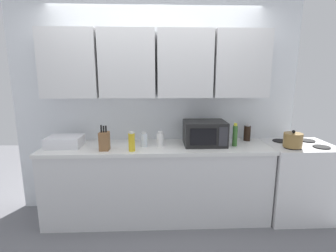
% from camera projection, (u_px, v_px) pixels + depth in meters
% --- Properties ---
extents(wall_back_with_cabinets, '(3.48, 0.38, 2.60)m').
position_uv_depth(wall_back_with_cabinets, '(157.00, 86.00, 3.04)').
color(wall_back_with_cabinets, white).
rests_on(wall_back_with_cabinets, ground_plane).
extents(counter_run, '(2.61, 0.63, 0.90)m').
position_uv_depth(counter_run, '(157.00, 182.00, 3.04)').
color(counter_run, silver).
rests_on(counter_run, ground_plane).
extents(stove_range, '(0.76, 0.64, 0.91)m').
position_uv_depth(stove_range, '(296.00, 180.00, 3.09)').
color(stove_range, silver).
rests_on(stove_range, ground_plane).
extents(kettle, '(0.20, 0.20, 0.19)m').
position_uv_depth(kettle, '(293.00, 140.00, 2.83)').
color(kettle, olive).
rests_on(kettle, stove_range).
extents(microwave, '(0.48, 0.37, 0.28)m').
position_uv_depth(microwave, '(205.00, 133.00, 2.95)').
color(microwave, black).
rests_on(microwave, counter_run).
extents(dish_rack, '(0.38, 0.30, 0.12)m').
position_uv_depth(dish_rack, '(65.00, 141.00, 2.89)').
color(dish_rack, silver).
rests_on(dish_rack, counter_run).
extents(knife_block, '(0.10, 0.12, 0.28)m').
position_uv_depth(knife_block, '(104.00, 141.00, 2.75)').
color(knife_block, brown).
rests_on(knife_block, counter_run).
extents(bottle_clear_tall, '(0.08, 0.08, 0.17)m').
position_uv_depth(bottle_clear_tall, '(144.00, 140.00, 2.89)').
color(bottle_clear_tall, silver).
rests_on(bottle_clear_tall, counter_run).
extents(bottle_yellow_mustard, '(0.07, 0.07, 0.21)m').
position_uv_depth(bottle_yellow_mustard, '(132.00, 142.00, 2.71)').
color(bottle_yellow_mustard, gold).
rests_on(bottle_yellow_mustard, counter_run).
extents(bottle_soy_dark, '(0.08, 0.08, 0.21)m').
position_uv_depth(bottle_soy_dark, '(247.00, 133.00, 3.15)').
color(bottle_soy_dark, black).
rests_on(bottle_soy_dark, counter_run).
extents(bottle_white_jar, '(0.08, 0.08, 0.17)m').
position_uv_depth(bottle_white_jar, '(160.00, 139.00, 2.91)').
color(bottle_white_jar, white).
rests_on(bottle_white_jar, counter_run).
extents(bottle_green_oil, '(0.06, 0.06, 0.27)m').
position_uv_depth(bottle_green_oil, '(235.00, 135.00, 2.91)').
color(bottle_green_oil, '#386B2D').
rests_on(bottle_green_oil, counter_run).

